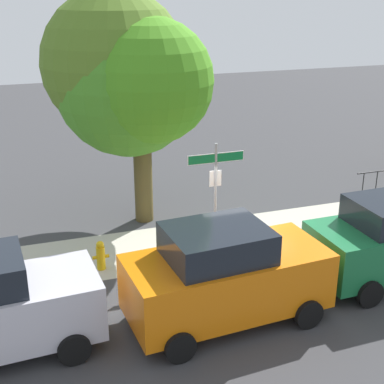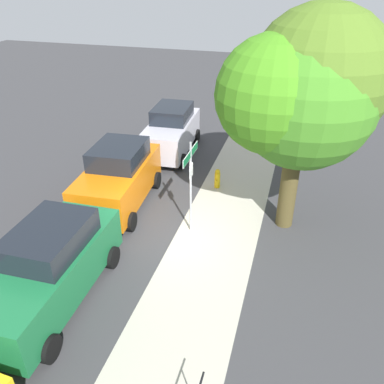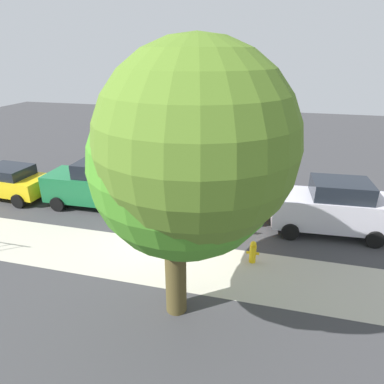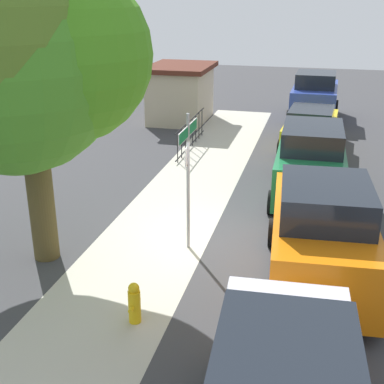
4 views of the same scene
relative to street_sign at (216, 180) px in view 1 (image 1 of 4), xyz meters
name	(u,v)px [view 1 (image 1 of 4)]	position (x,y,z in m)	size (l,w,h in m)	color
ground_plane	(233,259)	(0.37, -0.40, -2.14)	(60.00, 60.00, 0.00)	#38383A
sidewalk_strip	(278,229)	(2.37, 0.90, -2.14)	(24.00, 2.60, 0.00)	#B0AC9B
street_sign	(216,180)	(0.00, 0.00, 0.00)	(1.50, 0.07, 3.10)	#9EA0A5
shade_tree	(128,75)	(-1.53, 2.94, 2.28)	(4.54, 4.91, 6.79)	#4C4222
car_orange	(225,275)	(-0.88, -2.90, -1.06)	(4.38, 2.32, 2.20)	orange
fire_hydrant	(101,255)	(-3.01, 0.20, -1.76)	(0.42, 0.22, 0.78)	yellow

